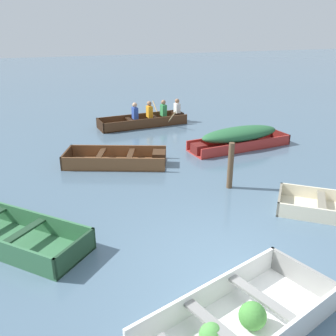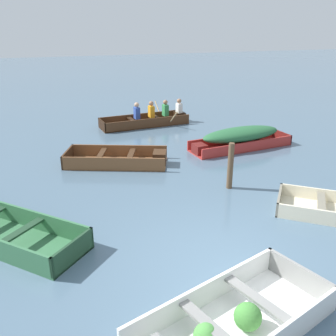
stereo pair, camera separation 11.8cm
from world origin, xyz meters
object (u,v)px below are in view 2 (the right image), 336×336
dinghy_white_foreground (228,327)px  mooring_post (230,166)px  skiff_red_mid_moored (240,137)px  skiff_wooden_brown_near_moored (121,159)px  rowboat_dark_varnish_with_crew (151,119)px

dinghy_white_foreground → mooring_post: 4.73m
dinghy_white_foreground → skiff_red_mid_moored: 7.89m
skiff_wooden_brown_near_moored → dinghy_white_foreground: bearing=-89.2°
dinghy_white_foreground → skiff_wooden_brown_near_moored: bearing=90.8°
rowboat_dark_varnish_with_crew → mooring_post: bearing=-87.5°
dinghy_white_foreground → rowboat_dark_varnish_with_crew: bearing=80.1°
mooring_post → skiff_wooden_brown_near_moored: bearing=132.2°
skiff_wooden_brown_near_moored → skiff_red_mid_moored: (3.92, 0.25, 0.25)m
skiff_red_mid_moored → skiff_wooden_brown_near_moored: bearing=-176.4°
rowboat_dark_varnish_with_crew → mooring_post: 6.34m
skiff_wooden_brown_near_moored → mooring_post: bearing=-47.8°
skiff_red_mid_moored → mooring_post: bearing=-122.5°
dinghy_white_foreground → skiff_wooden_brown_near_moored: (-0.09, 6.64, -0.03)m
skiff_red_mid_moored → rowboat_dark_varnish_with_crew: rowboat_dark_varnish_with_crew is taller
mooring_post → skiff_red_mid_moored: bearing=57.5°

